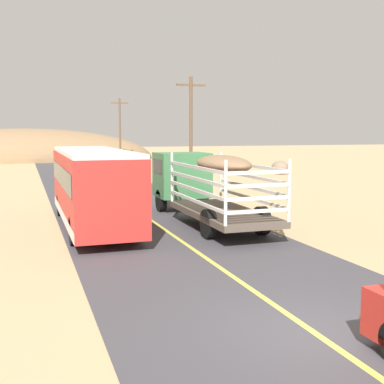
{
  "coord_description": "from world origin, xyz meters",
  "views": [
    {
      "loc": [
        -5.3,
        -8.12,
        3.96
      ],
      "look_at": [
        0.0,
        7.49,
        1.95
      ],
      "focal_mm": 46.4,
      "sensor_mm": 36.0,
      "label": 1
    }
  ],
  "objects_px": {
    "power_pole_far": "(120,129)",
    "car_far": "(95,168)",
    "livestock_truck": "(196,179)",
    "bus": "(93,186)",
    "boulder_mid_field": "(280,167)",
    "power_pole_mid": "(191,128)"
  },
  "relations": [
    {
      "from": "livestock_truck",
      "to": "bus",
      "type": "distance_m",
      "value": 4.88
    },
    {
      "from": "car_far",
      "to": "boulder_mid_field",
      "type": "distance_m",
      "value": 17.2
    },
    {
      "from": "livestock_truck",
      "to": "power_pole_mid",
      "type": "bearing_deg",
      "value": 72.36
    },
    {
      "from": "livestock_truck",
      "to": "boulder_mid_field",
      "type": "bearing_deg",
      "value": 52.45
    },
    {
      "from": "power_pole_mid",
      "to": "boulder_mid_field",
      "type": "distance_m",
      "value": 13.6
    },
    {
      "from": "power_pole_far",
      "to": "boulder_mid_field",
      "type": "height_order",
      "value": "power_pole_far"
    },
    {
      "from": "power_pole_mid",
      "to": "power_pole_far",
      "type": "relative_size",
      "value": 0.97
    },
    {
      "from": "bus",
      "to": "power_pole_mid",
      "type": "bearing_deg",
      "value": 57.11
    },
    {
      "from": "boulder_mid_field",
      "to": "livestock_truck",
      "type": "bearing_deg",
      "value": -127.55
    },
    {
      "from": "car_far",
      "to": "power_pole_mid",
      "type": "bearing_deg",
      "value": -63.13
    },
    {
      "from": "power_pole_mid",
      "to": "power_pole_far",
      "type": "distance_m",
      "value": 27.97
    },
    {
      "from": "bus",
      "to": "boulder_mid_field",
      "type": "height_order",
      "value": "bus"
    },
    {
      "from": "livestock_truck",
      "to": "car_far",
      "type": "height_order",
      "value": "livestock_truck"
    },
    {
      "from": "boulder_mid_field",
      "to": "power_pole_far",
      "type": "bearing_deg",
      "value": 117.87
    },
    {
      "from": "power_pole_far",
      "to": "car_far",
      "type": "bearing_deg",
      "value": -107.98
    },
    {
      "from": "bus",
      "to": "power_pole_far",
      "type": "bearing_deg",
      "value": 77.89
    },
    {
      "from": "bus",
      "to": "boulder_mid_field",
      "type": "xyz_separation_m",
      "value": [
        20.15,
        20.74,
        -1.12
      ]
    },
    {
      "from": "livestock_truck",
      "to": "power_pole_far",
      "type": "bearing_deg",
      "value": 84.21
    },
    {
      "from": "bus",
      "to": "power_pole_mid",
      "type": "xyz_separation_m",
      "value": [
        8.98,
        13.89,
        2.5
      ]
    },
    {
      "from": "car_far",
      "to": "livestock_truck",
      "type": "bearing_deg",
      "value": -86.75
    },
    {
      "from": "livestock_truck",
      "to": "bus",
      "type": "bearing_deg",
      "value": -170.8
    },
    {
      "from": "livestock_truck",
      "to": "power_pole_mid",
      "type": "distance_m",
      "value": 13.97
    }
  ]
}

